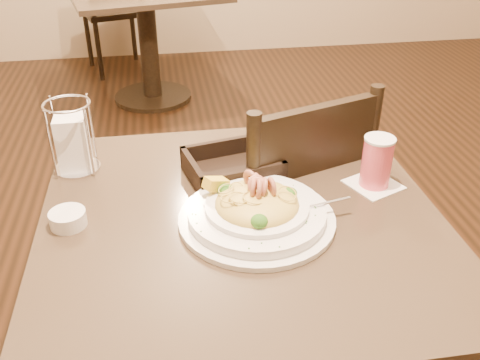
{
  "coord_description": "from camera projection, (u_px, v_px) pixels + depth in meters",
  "views": [
    {
      "loc": [
        -0.16,
        -0.98,
        1.43
      ],
      "look_at": [
        0.0,
        0.02,
        0.81
      ],
      "focal_mm": 40.0,
      "sensor_mm": 36.0,
      "label": 1
    }
  ],
  "objects": [
    {
      "name": "dining_chair_near",
      "position": [
        283.0,
        218.0,
        1.6
      ],
      "size": [
        0.53,
        0.53,
        0.93
      ],
      "rotation": [
        0.0,
        0.0,
        3.47
      ],
      "color": "black",
      "rests_on": "ground"
    },
    {
      "name": "side_plate",
      "position": [
        310.0,
        153.0,
        1.45
      ],
      "size": [
        0.21,
        0.21,
        0.01
      ],
      "primitive_type": "cylinder",
      "rotation": [
        0.0,
        0.0,
        0.31
      ],
      "color": "white",
      "rests_on": "main_table"
    },
    {
      "name": "napkin_caddy",
      "position": [
        73.0,
        141.0,
        1.35
      ],
      "size": [
        0.12,
        0.12,
        0.19
      ],
      "rotation": [
        0.0,
        0.0,
        -0.15
      ],
      "color": "silver",
      "rests_on": "main_table"
    },
    {
      "name": "drink_glass",
      "position": [
        377.0,
        162.0,
        1.29
      ],
      "size": [
        0.15,
        0.15,
        0.13
      ],
      "rotation": [
        0.0,
        0.0,
        0.4
      ],
      "color": "white",
      "rests_on": "main_table"
    },
    {
      "name": "dining_chair_far",
      "position": [
        114.0,
        6.0,
        3.91
      ],
      "size": [
        0.52,
        0.52,
        0.93
      ],
      "rotation": [
        0.0,
        0.0,
        3.43
      ],
      "color": "black",
      "rests_on": "ground"
    },
    {
      "name": "background_table",
      "position": [
        147.0,
        26.0,
        3.43
      ],
      "size": [
        1.07,
        1.07,
        0.73
      ],
      "rotation": [
        0.0,
        0.0,
        0.22
      ],
      "color": "black",
      "rests_on": "ground"
    },
    {
      "name": "main_table",
      "position": [
        241.0,
        291.0,
        1.33
      ],
      "size": [
        0.9,
        0.9,
        0.73
      ],
      "color": "black",
      "rests_on": "ground"
    },
    {
      "name": "pasta_bowl",
      "position": [
        257.0,
        209.0,
        1.17
      ],
      "size": [
        0.39,
        0.35,
        0.11
      ],
      "rotation": [
        0.0,
        0.0,
        -0.0
      ],
      "color": "white",
      "rests_on": "main_table"
    },
    {
      "name": "bread_basket",
      "position": [
        233.0,
        168.0,
        1.35
      ],
      "size": [
        0.26,
        0.23,
        0.06
      ],
      "rotation": [
        0.0,
        0.0,
        0.22
      ],
      "color": "black",
      "rests_on": "main_table"
    },
    {
      "name": "butter_ramekin",
      "position": [
        68.0,
        219.0,
        1.17
      ],
      "size": [
        0.08,
        0.08,
        0.03
      ],
      "primitive_type": "cylinder",
      "rotation": [
        0.0,
        0.0,
        0.05
      ],
      "color": "white",
      "rests_on": "main_table"
    }
  ]
}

